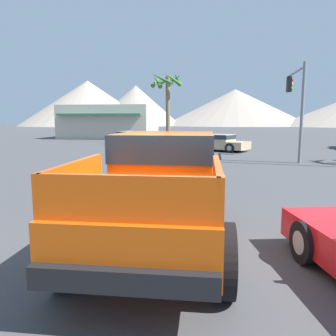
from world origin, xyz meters
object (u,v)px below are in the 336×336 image
at_px(orange_pickup_truck, 162,181).
at_px(palm_tree_short, 167,90).
at_px(parked_car_white, 129,137).
at_px(parked_car_tan, 218,142).
at_px(traffic_light_main, 296,95).

xyz_separation_m(orange_pickup_truck, palm_tree_short, (-3.22, 22.14, 3.62)).
height_order(parked_car_white, parked_car_tan, parked_car_tan).
bearing_deg(palm_tree_short, parked_car_tan, -42.18).
height_order(parked_car_white, traffic_light_main, traffic_light_main).
bearing_deg(traffic_light_main, palm_tree_short, 44.23).
distance_m(orange_pickup_truck, parked_car_white, 26.25).
relative_size(orange_pickup_truck, parked_car_white, 1.07).
bearing_deg(orange_pickup_truck, parked_car_tan, 84.83).
bearing_deg(palm_tree_short, orange_pickup_truck, -81.73).
height_order(orange_pickup_truck, parked_car_white, orange_pickup_truck).
relative_size(orange_pickup_truck, parked_car_tan, 1.13).
distance_m(parked_car_tan, traffic_light_main, 6.95).
xyz_separation_m(orange_pickup_truck, parked_car_white, (-7.33, 25.20, -0.52)).
height_order(orange_pickup_truck, parked_car_tan, orange_pickup_truck).
relative_size(parked_car_tan, palm_tree_short, 0.75).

